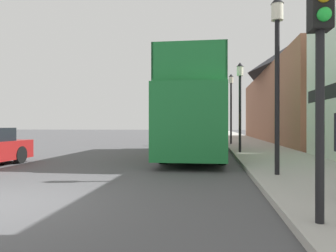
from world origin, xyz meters
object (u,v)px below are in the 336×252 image
Objects in this scene: lamp_post_third at (231,96)px; tour_bus at (196,117)px; lamp_post_second at (240,90)px; parked_car_ahead_of_bus at (211,136)px; lamp_post_nearest at (277,52)px; traffic_signal at (321,36)px.

tour_bus is at bearing -104.56° from lamp_post_third.
lamp_post_second is at bearing 24.50° from tour_bus.
parked_car_ahead_of_bus is 0.86× the size of lamp_post_nearest.
lamp_post_third is at bearing 89.76° from lamp_post_second.
tour_bus is 2.16× the size of lamp_post_nearest.
lamp_post_nearest is 1.09× the size of lamp_post_second.
lamp_post_nearest reaches higher than traffic_signal.
lamp_post_third is (2.17, 8.36, 1.70)m from tour_bus.
parked_car_ahead_of_bus is 15.06m from lamp_post_nearest.
tour_bus is at bearing -156.01° from lamp_post_second.
lamp_post_third is at bearing 6.04° from parked_car_ahead_of_bus.
tour_bus is at bearing 110.95° from lamp_post_nearest.
traffic_signal is at bearing -84.52° from parked_car_ahead_of_bus.
traffic_signal is 0.78× the size of lamp_post_second.
lamp_post_third reaches higher than tour_bus.
lamp_post_nearest is at bearing -87.45° from lamp_post_second.
lamp_post_nearest reaches higher than tour_bus.
lamp_post_nearest is (2.47, -6.45, 1.61)m from tour_bus.
traffic_signal is (1.45, -19.21, 2.05)m from parked_car_ahead_of_bus.
lamp_post_nearest is 0.97× the size of lamp_post_third.
lamp_post_third reaches higher than parked_car_ahead_of_bus.
parked_car_ahead_of_bus is at bearing 101.21° from lamp_post_second.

